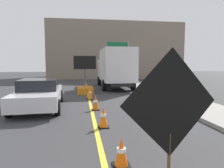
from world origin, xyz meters
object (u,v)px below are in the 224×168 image
object	(u,v)px
traffic_cone_far_lane	(95,102)
traffic_cone_curbside	(90,93)
roadwork_sign	(170,106)
traffic_cone_near_sign	(121,152)
highway_guide_sign	(122,54)
box_truck	(115,67)
pickup_car	(39,94)
arrow_board_trailer	(85,87)
traffic_cone_mid_lane	(103,117)

from	to	relation	value
traffic_cone_far_lane	traffic_cone_curbside	distance (m)	2.94
roadwork_sign	traffic_cone_near_sign	distance (m)	1.70
roadwork_sign	highway_guide_sign	world-z (taller)	highway_guide_sign
traffic_cone_near_sign	box_truck	bearing A→B (deg)	81.22
traffic_cone_far_lane	pickup_car	bearing A→B (deg)	161.70
arrow_board_trailer	traffic_cone_curbside	bearing A→B (deg)	-85.10
traffic_cone_curbside	roadwork_sign	bearing A→B (deg)	-85.07
pickup_car	box_truck	bearing A→B (deg)	57.49
box_truck	highway_guide_sign	size ratio (longest dim) A/B	1.41
arrow_board_trailer	traffic_cone_mid_lane	size ratio (longest dim) A/B	3.70
arrow_board_trailer	traffic_cone_far_lane	world-z (taller)	arrow_board_trailer
highway_guide_sign	box_truck	bearing A→B (deg)	-106.20
arrow_board_trailer	traffic_cone_near_sign	bearing A→B (deg)	-87.27
arrow_board_trailer	traffic_cone_near_sign	distance (m)	11.08
box_truck	traffic_cone_near_sign	world-z (taller)	box_truck
traffic_cone_far_lane	traffic_cone_curbside	xyz separation A→B (m)	(-0.13, 2.93, 0.02)
highway_guide_sign	traffic_cone_far_lane	xyz separation A→B (m)	(-4.41, -15.85, -3.07)
arrow_board_trailer	traffic_cone_mid_lane	distance (m)	8.42
highway_guide_sign	traffic_cone_near_sign	distance (m)	21.83
box_truck	traffic_cone_near_sign	xyz separation A→B (m)	(-2.16, -14.01, -1.53)
roadwork_sign	highway_guide_sign	xyz separation A→B (m)	(3.73, 22.31, 1.95)
pickup_car	traffic_cone_curbside	world-z (taller)	pickup_car
traffic_cone_mid_lane	traffic_cone_far_lane	bearing A→B (deg)	91.69
box_truck	traffic_cone_near_sign	size ratio (longest dim) A/B	11.58
highway_guide_sign	traffic_cone_mid_lane	world-z (taller)	highway_guide_sign
pickup_car	traffic_cone_mid_lane	distance (m)	4.48
pickup_car	traffic_cone_far_lane	size ratio (longest dim) A/B	6.83
roadwork_sign	pickup_car	xyz separation A→B (m)	(-3.33, 7.33, -0.77)
box_truck	roadwork_sign	bearing A→B (deg)	-96.20
roadwork_sign	traffic_cone_curbside	distance (m)	9.49
pickup_car	highway_guide_sign	size ratio (longest dim) A/B	0.98
pickup_car	traffic_cone_mid_lane	bearing A→B (deg)	-52.52
traffic_cone_near_sign	traffic_cone_far_lane	distance (m)	5.34
pickup_car	traffic_cone_far_lane	distance (m)	2.80
roadwork_sign	highway_guide_sign	distance (m)	22.70
traffic_cone_mid_lane	roadwork_sign	bearing A→B (deg)	-80.90
traffic_cone_far_lane	traffic_cone_curbside	size ratio (longest dim) A/B	0.94
box_truck	pickup_car	world-z (taller)	box_truck
traffic_cone_mid_lane	traffic_cone_near_sign	bearing A→B (deg)	-88.19
arrow_board_trailer	highway_guide_sign	distance (m)	11.57
roadwork_sign	traffic_cone_mid_lane	distance (m)	3.99
traffic_cone_near_sign	traffic_cone_curbside	xyz separation A→B (m)	(-0.29, 8.27, 0.08)
traffic_cone_curbside	box_truck	bearing A→B (deg)	66.85
traffic_cone_mid_lane	pickup_car	bearing A→B (deg)	127.48
arrow_board_trailer	traffic_cone_mid_lane	bearing A→B (deg)	-86.98
arrow_board_trailer	traffic_cone_far_lane	xyz separation A→B (m)	(0.37, -5.73, -0.13)
box_truck	highway_guide_sign	distance (m)	7.65
traffic_cone_curbside	pickup_car	bearing A→B (deg)	-140.68
traffic_cone_near_sign	traffic_cone_curbside	size ratio (longest dim) A/B	0.79
box_truck	traffic_cone_far_lane	world-z (taller)	box_truck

